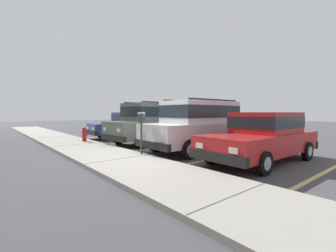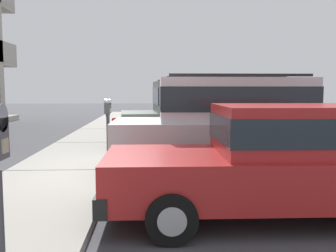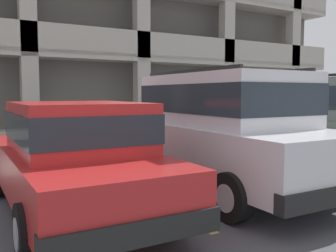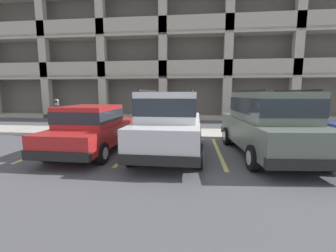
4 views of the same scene
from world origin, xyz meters
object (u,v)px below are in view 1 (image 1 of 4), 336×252
object	(u,v)px
silver_suv	(200,124)
parking_meter_near	(141,123)
red_sedan	(263,135)
fire_hydrant	(84,134)
dark_hatchback	(154,121)
blue_coupe	(129,124)

from	to	relation	value
silver_suv	parking_meter_near	distance (m)	2.54
silver_suv	red_sedan	size ratio (longest dim) A/B	1.07
fire_hydrant	silver_suv	bearing A→B (deg)	-151.04
red_sedan	dark_hatchback	distance (m)	5.59
dark_hatchback	blue_coupe	distance (m)	3.15
silver_suv	dark_hatchback	distance (m)	3.02
blue_coupe	fire_hydrant	bearing A→B (deg)	113.31
parking_meter_near	dark_hatchback	bearing A→B (deg)	-43.02
red_sedan	blue_coupe	world-z (taller)	same
silver_suv	blue_coupe	bearing A→B (deg)	-1.70
dark_hatchback	blue_coupe	world-z (taller)	dark_hatchback
red_sedan	blue_coupe	distance (m)	8.70
red_sedan	dark_hatchback	world-z (taller)	dark_hatchback
parking_meter_near	blue_coupe	bearing A→B (deg)	-25.88
blue_coupe	fire_hydrant	size ratio (longest dim) A/B	6.57
dark_hatchback	parking_meter_near	size ratio (longest dim) A/B	3.44
fire_hydrant	dark_hatchback	bearing A→B (deg)	-126.76
blue_coupe	parking_meter_near	size ratio (longest dim) A/B	3.22
dark_hatchback	fire_hydrant	distance (m)	3.50
parking_meter_near	red_sedan	bearing A→B (deg)	-138.68
red_sedan	parking_meter_near	bearing A→B (deg)	41.82
red_sedan	parking_meter_near	size ratio (longest dim) A/B	3.15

